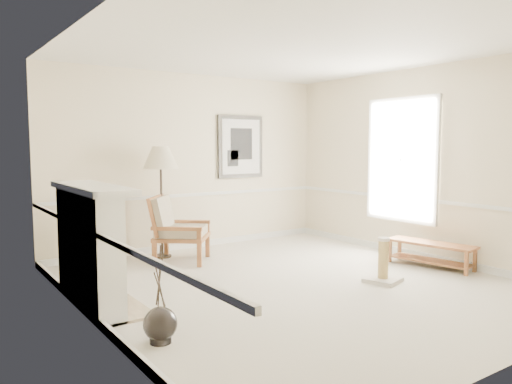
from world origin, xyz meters
TOP-DOWN VIEW (x-y plane):
  - ground at (0.00, 0.00)m, footprint 5.50×5.50m
  - room at (0.14, 0.08)m, footprint 5.04×5.54m
  - fireplace at (-2.34, 0.60)m, footprint 0.64×1.64m
  - floor_vase at (-2.15, -0.76)m, footprint 0.30×0.30m
  - armchair at (-0.69, 2.00)m, footprint 1.08×1.07m
  - floor_lamp at (-0.74, 2.36)m, footprint 0.59×0.59m
  - bench at (2.15, -0.40)m, footprint 0.58×1.29m
  - scratching_post at (0.98, -0.54)m, footprint 0.50×0.50m

SIDE VIEW (x-z plane):
  - ground at x=0.00m, z-range 0.00..0.00m
  - floor_vase at x=-2.15m, z-range -0.28..0.60m
  - scratching_post at x=0.98m, z-range -0.11..0.46m
  - bench at x=2.15m, z-range 0.06..0.41m
  - armchair at x=-0.69m, z-range 0.04..1.02m
  - fireplace at x=-2.34m, z-range -0.01..1.30m
  - floor_lamp at x=-0.74m, z-range 0.64..2.35m
  - room at x=0.14m, z-range 0.41..3.33m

